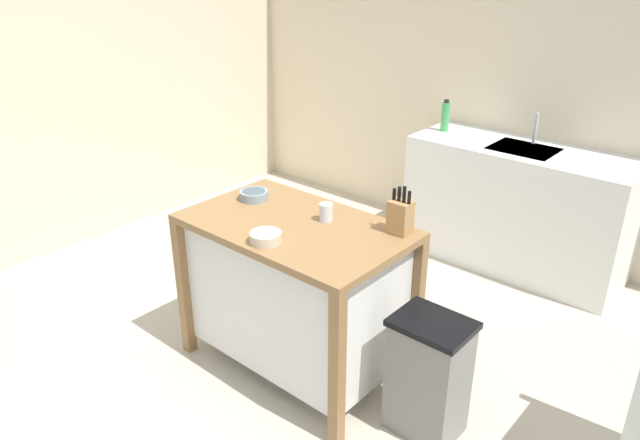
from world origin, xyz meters
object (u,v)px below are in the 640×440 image
at_px(trash_bin, 428,376).
at_px(drinking_cup, 326,212).
at_px(bowl_ceramic_wide, 254,195).
at_px(bottle_hand_soap, 445,116).
at_px(knife_block, 400,216).
at_px(bowl_ceramic_small, 265,237).
at_px(kitchen_island, 296,288).
at_px(sink_faucet, 535,128).

bearing_deg(trash_bin, drinking_cup, 172.00).
height_order(bowl_ceramic_wide, bottle_hand_soap, bottle_hand_soap).
relative_size(drinking_cup, trash_bin, 0.15).
bearing_deg(trash_bin, bowl_ceramic_wide, 177.28).
distance_m(knife_block, trash_bin, 0.78).
height_order(bowl_ceramic_small, bottle_hand_soap, bottle_hand_soap).
height_order(bowl_ceramic_wide, drinking_cup, drinking_cup).
height_order(kitchen_island, trash_bin, kitchen_island).
relative_size(kitchen_island, bowl_ceramic_small, 7.63).
height_order(knife_block, sink_faucet, knife_block).
relative_size(knife_block, sink_faucet, 1.15).
bearing_deg(bowl_ceramic_wide, bottle_hand_soap, 85.34).
relative_size(knife_block, drinking_cup, 2.64).
distance_m(knife_block, drinking_cup, 0.40).
xyz_separation_m(drinking_cup, bottle_hand_soap, (-0.35, 1.80, 0.09)).
height_order(kitchen_island, knife_block, knife_block).
distance_m(bowl_ceramic_wide, bottle_hand_soap, 1.86).
bearing_deg(sink_faucet, bowl_ceramic_wide, -111.92).
bearing_deg(bottle_hand_soap, knife_block, -66.68).
bearing_deg(drinking_cup, sink_faucet, 81.22).
bearing_deg(sink_faucet, kitchen_island, -100.93).
bearing_deg(kitchen_island, sink_faucet, 79.07).
relative_size(sink_faucet, bottle_hand_soap, 0.91).
relative_size(knife_block, bottle_hand_soap, 1.04).
height_order(bowl_ceramic_wide, sink_faucet, sink_faucet).
bearing_deg(drinking_cup, bottle_hand_soap, 100.91).
height_order(knife_block, bowl_ceramic_small, knife_block).
distance_m(drinking_cup, trash_bin, 0.96).
height_order(kitchen_island, sink_faucet, sink_faucet).
height_order(trash_bin, sink_faucet, sink_faucet).
xyz_separation_m(kitchen_island, trash_bin, (0.83, 0.03, -0.18)).
relative_size(bowl_ceramic_wide, drinking_cup, 1.70).
xyz_separation_m(trash_bin, sink_faucet, (-0.43, 2.04, 0.70)).
bearing_deg(knife_block, bowl_ceramic_small, -130.01).
height_order(kitchen_island, bowl_ceramic_wide, bowl_ceramic_wide).
height_order(bowl_ceramic_wide, trash_bin, bowl_ceramic_wide).
relative_size(bowl_ceramic_small, drinking_cup, 1.63).
bearing_deg(sink_faucet, trash_bin, -78.01).
height_order(bowl_ceramic_small, sink_faucet, sink_faucet).
distance_m(drinking_cup, sink_faucet, 1.96).
distance_m(bowl_ceramic_wide, drinking_cup, 0.50).
height_order(kitchen_island, bottle_hand_soap, bottle_hand_soap).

